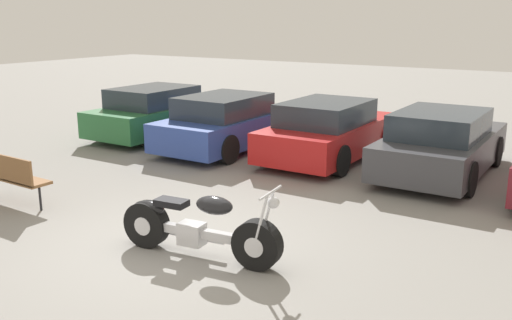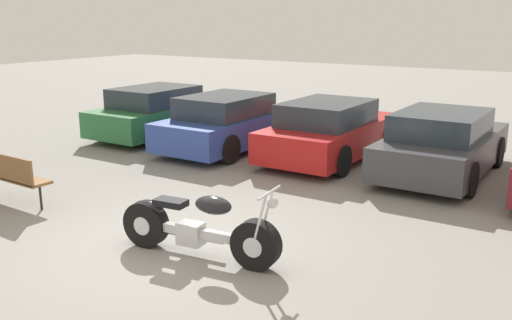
{
  "view_description": "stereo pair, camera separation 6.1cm",
  "coord_description": "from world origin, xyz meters",
  "views": [
    {
      "loc": [
        4.97,
        -5.61,
        3.12
      ],
      "look_at": [
        0.17,
        1.98,
        0.85
      ],
      "focal_mm": 40.0,
      "sensor_mm": 36.0,
      "label": 1
    },
    {
      "loc": [
        5.03,
        -5.58,
        3.12
      ],
      "look_at": [
        0.17,
        1.98,
        0.85
      ],
      "focal_mm": 40.0,
      "sensor_mm": 36.0,
      "label": 2
    }
  ],
  "objects": [
    {
      "name": "parked_car_dark_grey",
      "position": [
        2.15,
        5.79,
        0.63
      ],
      "size": [
        1.85,
        4.05,
        1.32
      ],
      "color": "#3D3D42",
      "rests_on": "ground_plane"
    },
    {
      "name": "parked_car_red",
      "position": [
        -0.32,
        5.79,
        0.63
      ],
      "size": [
        1.85,
        4.05,
        1.32
      ],
      "color": "red",
      "rests_on": "ground_plane"
    },
    {
      "name": "park_bench",
      "position": [
        -3.5,
        -0.02,
        0.55
      ],
      "size": [
        1.56,
        0.45,
        0.89
      ],
      "color": "brown",
      "rests_on": "ground_plane"
    },
    {
      "name": "parked_car_blue",
      "position": [
        -2.79,
        5.4,
        0.63
      ],
      "size": [
        1.85,
        4.05,
        1.32
      ],
      "color": "#2D479E",
      "rests_on": "ground_plane"
    },
    {
      "name": "parked_car_green",
      "position": [
        -5.26,
        5.68,
        0.63
      ],
      "size": [
        1.85,
        4.05,
        1.32
      ],
      "color": "#286B38",
      "rests_on": "ground_plane"
    },
    {
      "name": "ground_plane",
      "position": [
        0.0,
        0.0,
        0.0
      ],
      "size": [
        60.0,
        60.0,
        0.0
      ],
      "primitive_type": "plane",
      "color": "gray"
    },
    {
      "name": "motorcycle",
      "position": [
        0.52,
        -0.04,
        0.4
      ],
      "size": [
        2.36,
        0.66,
        1.05
      ],
      "color": "black",
      "rests_on": "ground_plane"
    }
  ]
}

